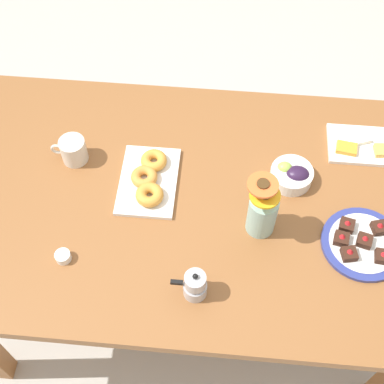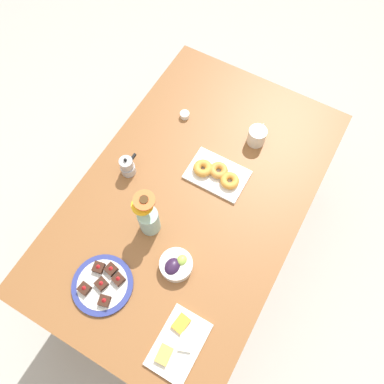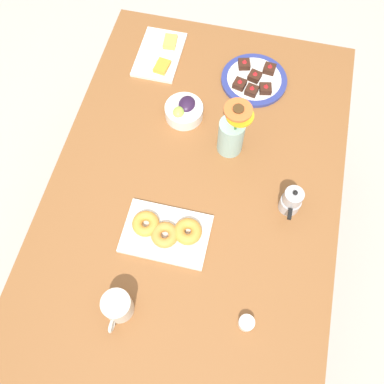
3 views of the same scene
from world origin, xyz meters
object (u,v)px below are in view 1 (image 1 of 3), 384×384
Objects in this scene: croissant_platter at (149,179)px; dessert_plate at (362,243)px; grape_bowl at (292,175)px; dining_table at (192,212)px; coffee_mug at (73,150)px; flower_vase at (262,212)px; jam_cup_honey at (63,256)px; moka_pot at (195,285)px; cheese_platter at (365,146)px.

dessert_plate is at bearing 165.92° from croissant_platter.
grape_bowl is at bearing -46.37° from dessert_plate.
coffee_mug reaches higher than dining_table.
flower_vase reaches higher than grape_bowl.
grape_bowl is 0.23m from flower_vase.
grape_bowl is 2.95× the size of jam_cup_honey.
jam_cup_honey is at bearing 27.23° from grape_bowl.
flower_vase reaches higher than moka_pot.
dessert_plate is (0.04, 0.39, 0.00)m from cheese_platter.
flower_vase is at bearing 158.34° from dining_table.
croissant_platter is (0.15, -0.05, 0.10)m from dining_table.
dining_table is 13.45× the size of moka_pot.
flower_vase is at bearing 161.22° from coffee_mug.
croissant_platter is 0.40m from flower_vase.
cheese_platter is at bearing -163.48° from croissant_platter.
jam_cup_honey is (0.69, 0.36, -0.01)m from grape_bowl.
dessert_plate reaches higher than jam_cup_honey.
jam_cup_honey is 0.18× the size of flower_vase.
croissant_platter is at bearing -18.69° from dining_table.
dessert_plate is 0.99× the size of flower_vase.
jam_cup_honey is 0.62m from flower_vase.
croissant_platter is (-0.27, 0.08, -0.03)m from coffee_mug.
dining_table is 33.33× the size of jam_cup_honey.
moka_pot reaches higher than cheese_platter.
croissant_platter is at bearing -20.48° from flower_vase.
grape_bowl reaches higher than croissant_platter.
dining_table is at bearing -12.78° from dessert_plate.
dessert_plate reaches higher than cheese_platter.
grape_bowl reaches higher than dining_table.
grape_bowl is 0.54× the size of cheese_platter.
dessert_plate is 2.16× the size of moka_pot.
dining_table is 0.46m from coffee_mug.
dining_table is 0.56m from dessert_plate.
flower_vase is (0.10, 0.19, 0.06)m from grape_bowl.
croissant_platter is (0.73, 0.22, 0.01)m from cheese_platter.
moka_pot is (-0.41, 0.07, 0.03)m from jam_cup_honey.
moka_pot is at bearing 47.38° from cheese_platter.
cheese_platter reaches higher than dining_table.
grape_bowl is at bearing 178.14° from coffee_mug.
grape_bowl is 0.51× the size of croissant_platter.
croissant_platter reaches higher than cheese_platter.
cheese_platter is 1.09m from jam_cup_honey.
grape_bowl reaches higher than dessert_plate.
coffee_mug is 0.74m from grape_bowl.
grape_bowl is 1.19× the size of moka_pot.
moka_pot is (0.18, 0.24, -0.04)m from flower_vase.
coffee_mug is 1.04× the size of moka_pot.
jam_cup_honey is 0.42m from moka_pot.
moka_pot is at bearing 96.64° from dining_table.
dining_table is 12.99× the size of coffee_mug.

